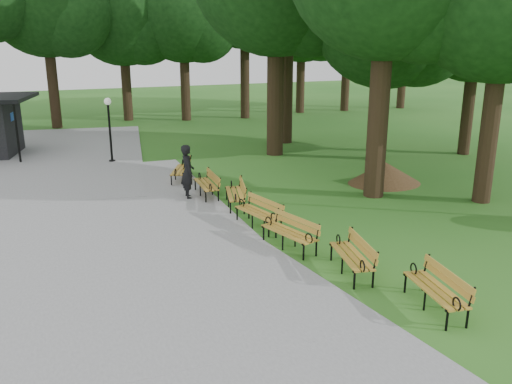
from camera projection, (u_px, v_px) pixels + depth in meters
name	position (u px, v px, depth m)	size (l,w,h in m)	color
ground	(268.00, 240.00, 14.79)	(100.00, 100.00, 0.00)	#27641C
path	(106.00, 224.00, 15.92)	(12.00, 38.00, 0.06)	gray
person	(188.00, 172.00, 18.40)	(0.70, 0.46, 1.91)	black
lamp_post	(109.00, 116.00, 23.52)	(0.32, 0.32, 2.91)	black
dirt_mound	(385.00, 173.00, 20.49)	(2.44, 2.44, 0.84)	#47301C
bench_0	(435.00, 290.00, 10.88)	(1.90, 0.64, 0.88)	#BA892B
bench_1	(351.00, 256.00, 12.56)	(1.90, 0.64, 0.88)	#BA892B
bench_2	(289.00, 233.00, 14.07)	(1.90, 0.64, 0.88)	#BA892B
bench_3	(258.00, 213.00, 15.66)	(1.90, 0.64, 0.88)	#BA892B
bench_4	(235.00, 194.00, 17.60)	(1.90, 0.64, 0.88)	#BA892B
bench_5	(206.00, 184.00, 18.74)	(1.90, 0.64, 0.88)	#BA892B
bench_6	(181.00, 170.00, 20.83)	(1.90, 0.64, 0.88)	#BA892B
lawn_tree_1	(388.00, 11.00, 22.92)	(6.72, 6.72, 9.95)	black
lawn_tree_5	(478.00, 15.00, 24.06)	(6.07, 6.07, 9.50)	black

